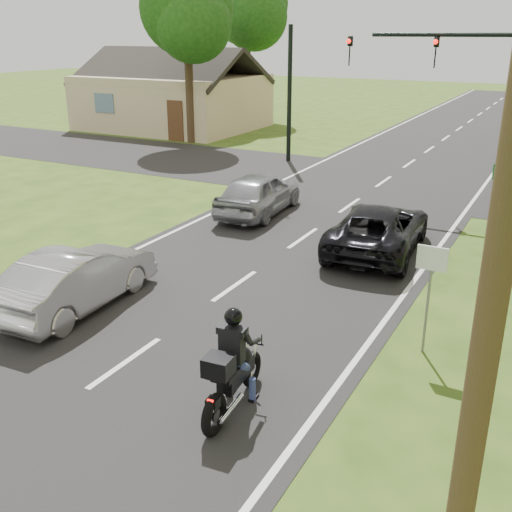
# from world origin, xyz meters

# --- Properties ---
(ground) EXTENTS (140.00, 140.00, 0.00)m
(ground) POSITION_xyz_m (0.00, 0.00, 0.00)
(ground) COLOR #2E4914
(ground) RESTS_ON ground
(road) EXTENTS (8.00, 100.00, 0.01)m
(road) POSITION_xyz_m (0.00, 10.00, 0.01)
(road) COLOR black
(road) RESTS_ON ground
(cross_road) EXTENTS (60.00, 7.00, 0.01)m
(cross_road) POSITION_xyz_m (0.00, 16.00, 0.01)
(cross_road) COLOR black
(cross_road) RESTS_ON ground
(motorcycle_rider) EXTENTS (0.61, 2.07, 1.78)m
(motorcycle_rider) POSITION_xyz_m (2.46, -0.32, 0.70)
(motorcycle_rider) COLOR black
(motorcycle_rider) RESTS_ON ground
(dark_suv) EXTENTS (2.55, 4.87, 1.31)m
(dark_suv) POSITION_xyz_m (2.25, 7.96, 0.67)
(dark_suv) COLOR black
(dark_suv) RESTS_ON road
(silver_sedan) EXTENTS (1.66, 4.14, 1.34)m
(silver_sedan) POSITION_xyz_m (-2.43, 1.39, 0.68)
(silver_sedan) COLOR #B3B3B8
(silver_sedan) RESTS_ON road
(silver_suv) EXTENTS (1.95, 4.26, 1.42)m
(silver_suv) POSITION_xyz_m (-2.33, 9.61, 0.72)
(silver_suv) COLOR gray
(silver_suv) RESTS_ON road
(traffic_signal) EXTENTS (6.38, 0.44, 6.00)m
(traffic_signal) POSITION_xyz_m (3.34, 14.00, 4.14)
(traffic_signal) COLOR black
(traffic_signal) RESTS_ON ground
(signal_pole_far) EXTENTS (0.20, 0.20, 6.00)m
(signal_pole_far) POSITION_xyz_m (-5.20, 18.00, 3.00)
(signal_pole_far) COLOR black
(signal_pole_far) RESTS_ON ground
(sign_white) EXTENTS (0.55, 0.07, 2.12)m
(sign_white) POSITION_xyz_m (4.70, 2.98, 1.60)
(sign_white) COLOR slate
(sign_white) RESTS_ON ground
(sign_green) EXTENTS (0.55, 0.07, 2.12)m
(sign_green) POSITION_xyz_m (4.90, 10.98, 1.60)
(sign_green) COLOR slate
(sign_green) RESTS_ON ground
(tree_left_near) EXTENTS (5.12, 4.96, 9.22)m
(tree_left_near) POSITION_xyz_m (-11.73, 19.78, 6.53)
(tree_left_near) COLOR #332316
(tree_left_near) RESTS_ON ground
(tree_left_far) EXTENTS (5.76, 5.58, 10.14)m
(tree_left_far) POSITION_xyz_m (-13.70, 29.76, 7.13)
(tree_left_far) COLOR #332316
(tree_left_far) RESTS_ON ground
(house) EXTENTS (10.20, 8.00, 4.84)m
(house) POSITION_xyz_m (-16.00, 24.00, 1.77)
(house) COLOR tan
(house) RESTS_ON ground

